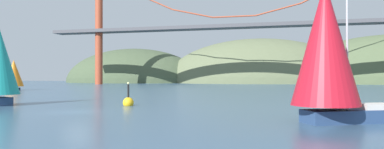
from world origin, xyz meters
name	(u,v)px	position (x,y,z in m)	size (l,w,h in m)	color
ground_plane	(77,112)	(0.00, 0.00, 0.00)	(360.00, 360.00, 0.00)	#385670
headland_left	(133,82)	(-55.00, 135.00, 0.00)	(69.11, 44.00, 33.00)	#425138
headland_center	(258,83)	(5.00, 135.00, 0.00)	(86.04, 44.00, 39.70)	#5B6647
suspension_bridge	(234,24)	(0.00, 95.00, 20.98)	(138.51, 6.00, 44.03)	#A34228
sailboat_crimson_sail	(328,49)	(19.39, -2.37, 4.70)	(8.51, 6.31, 10.21)	navy
sailboat_orange_sail	(13,74)	(-39.31, 37.53, 3.47)	(6.84, 4.16, 7.15)	#191E4C
channel_buoy	(128,102)	(1.45, 6.87, 0.37)	(1.10, 1.10, 2.64)	gold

